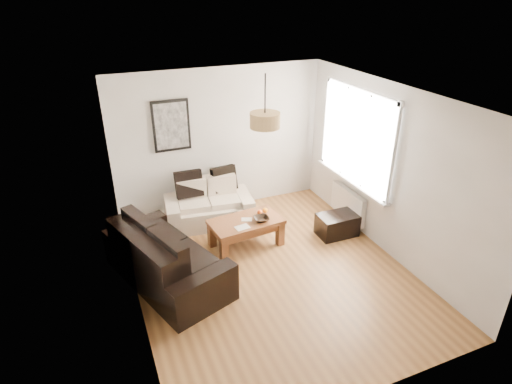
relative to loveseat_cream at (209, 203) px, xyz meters
name	(u,v)px	position (x,y,z in m)	size (l,w,h in m)	color
floor	(272,272)	(0.41, -1.78, -0.37)	(4.50, 4.50, 0.00)	brown
ceiling	(275,97)	(0.41, -1.78, 2.23)	(3.80, 4.50, 0.00)	white
wall_back	(220,141)	(0.41, 0.47, 0.93)	(3.80, 0.04, 2.60)	silver
wall_front	(378,297)	(0.41, -4.03, 0.93)	(3.80, 0.04, 2.60)	silver
wall_left	(128,221)	(-1.49, -1.78, 0.93)	(0.04, 4.50, 2.60)	silver
wall_right	(389,172)	(2.31, -1.78, 0.93)	(0.04, 4.50, 2.60)	silver
window_bay	(357,137)	(2.27, -0.98, 1.23)	(0.14, 1.90, 1.60)	white
radiator	(348,204)	(2.23, -0.98, 0.01)	(0.10, 0.90, 0.52)	white
poster	(171,126)	(-0.44, 0.44, 1.33)	(0.62, 0.04, 0.87)	black
pendant_shade	(265,120)	(0.41, -1.48, 1.86)	(0.40, 0.40, 0.20)	tan
loveseat_cream	(209,203)	(0.00, 0.00, 0.00)	(1.49, 0.81, 0.74)	beige
sofa_leather	(166,254)	(-1.02, -1.36, 0.06)	(1.99, 0.97, 0.86)	black
coffee_table	(246,233)	(0.33, -0.96, -0.14)	(1.14, 0.62, 0.46)	brown
ottoman	(337,225)	(1.86, -1.24, -0.18)	(0.65, 0.42, 0.37)	black
cushion_left	(189,184)	(-0.28, 0.18, 0.34)	(0.47, 0.14, 0.47)	black
cushion_right	(224,179)	(0.36, 0.18, 0.33)	(0.44, 0.14, 0.44)	black
fruit_bowl	(262,219)	(0.55, -1.06, 0.12)	(0.24, 0.24, 0.06)	black
orange_a	(260,212)	(0.60, -0.88, 0.13)	(0.07, 0.07, 0.07)	#FF5C15
orange_b	(265,210)	(0.71, -0.85, 0.13)	(0.09, 0.09, 0.09)	orange
orange_c	(260,212)	(0.60, -0.87, 0.13)	(0.08, 0.08, 0.08)	#F35014
papers	(242,227)	(0.19, -1.14, 0.10)	(0.22, 0.15, 0.01)	silver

